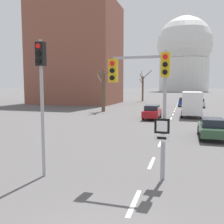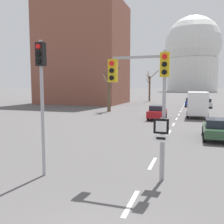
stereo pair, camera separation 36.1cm
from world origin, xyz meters
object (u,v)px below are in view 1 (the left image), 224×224
sedan_far_left (200,103)px  traffic_signal_centre_tall (146,82)px  traffic_signal_near_left (41,83)px  sedan_near_left (212,128)px  sedan_near_right (152,112)px  delivery_truck (192,103)px  route_sign_post (162,138)px  sedan_mid_centre (183,102)px

sedan_far_left → traffic_signal_centre_tall: bearing=-96.2°
traffic_signal_near_left → sedan_far_left: size_ratio=1.37×
traffic_signal_near_left → sedan_far_left: bearing=77.9°
traffic_signal_near_left → sedan_near_left: traffic_signal_near_left is taller
traffic_signal_centre_tall → sedan_near_right: traffic_signal_centre_tall is taller
traffic_signal_near_left → sedan_near_right: traffic_signal_near_left is taller
traffic_signal_near_left → delivery_truck: size_ratio=0.80×
route_sign_post → sedan_near_left: size_ratio=0.60×
route_sign_post → sedan_mid_centre: route_sign_post is taller
traffic_signal_centre_tall → sedan_near_left: traffic_signal_centre_tall is taller
traffic_signal_near_left → sedan_near_left: bearing=53.5°
route_sign_post → delivery_truck: (1.66, 23.33, -0.10)m
sedan_near_right → sedan_far_left: bearing=71.4°
sedan_mid_centre → sedan_far_left: sedan_mid_centre is taller
sedan_near_right → delivery_truck: delivery_truck is taller
sedan_near_left → delivery_truck: delivery_truck is taller
sedan_far_left → sedan_near_right: bearing=-108.6°
traffic_signal_centre_tall → sedan_near_left: size_ratio=1.20×
traffic_signal_near_left → sedan_near_right: size_ratio=1.25×
traffic_signal_centre_tall → traffic_signal_near_left: bearing=-165.5°
delivery_truck → sedan_near_right: bearing=-138.4°
traffic_signal_near_left → sedan_mid_centre: bearing=82.3°
traffic_signal_near_left → delivery_truck: bearing=74.8°
traffic_signal_near_left → sedan_near_right: bearing=84.1°
route_sign_post → sedan_near_right: size_ratio=0.57×
sedan_near_right → sedan_mid_centre: size_ratio=1.16×
sedan_far_left → sedan_mid_centre: bearing=152.2°
route_sign_post → delivery_truck: size_ratio=0.37×
sedan_near_left → sedan_mid_centre: 29.84m
route_sign_post → sedan_mid_centre: 39.40m
traffic_signal_near_left → sedan_near_right: (2.07, 20.13, -3.15)m
traffic_signal_near_left → sedan_near_left: size_ratio=1.30×
traffic_signal_centre_tall → delivery_truck: bearing=84.2°
sedan_far_left → sedan_near_left: bearing=-91.2°
traffic_signal_centre_tall → sedan_mid_centre: 39.23m
sedan_near_left → route_sign_post: bearing=-106.3°
sedan_near_left → sedan_near_right: sedan_near_right is taller
sedan_near_right → delivery_truck: size_ratio=0.64×
sedan_near_left → sedan_far_left: (0.60, 28.25, 0.02)m
route_sign_post → sedan_near_left: bearing=73.7°
route_sign_post → sedan_mid_centre: size_ratio=0.66×
sedan_mid_centre → delivery_truck: bearing=-86.1°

